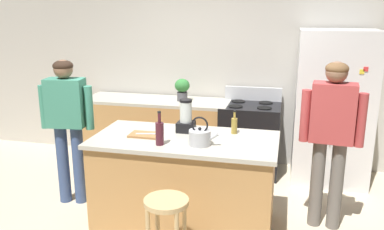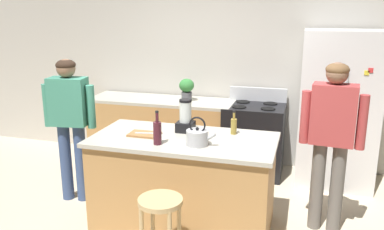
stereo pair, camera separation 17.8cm
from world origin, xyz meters
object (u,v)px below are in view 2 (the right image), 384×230
Objects in this scene: stove_range at (254,139)px; bar_stool at (161,215)px; person_by_sink_right at (332,132)px; blender_appliance at (185,118)px; cutting_board at (144,134)px; tea_kettle at (197,137)px; bottle_vinegar at (234,126)px; person_by_island_left at (70,117)px; potted_plant at (187,88)px; refrigerator at (338,109)px; chef_knife at (146,133)px; kitchen_island at (184,182)px; bottle_wine at (157,132)px.

stove_range is 1.66× the size of bar_stool.
bar_stool is at bearing -140.37° from person_by_sink_right.
cutting_board is at bearing -146.42° from blender_appliance.
stove_range is at bearing 79.87° from tea_kettle.
person_by_sink_right is 7.03× the size of bottle_vinegar.
person_by_island_left reaches higher than tea_kettle.
person_by_island_left is at bearing 145.21° from bar_stool.
bottle_vinegar is (-0.92, -0.04, -0.00)m from person_by_sink_right.
potted_plant reaches higher than bar_stool.
chef_knife is at bearing -140.61° from refrigerator.
bottle_wine is (-0.17, -0.25, 0.57)m from kitchen_island.
refrigerator is 8.58× the size of chef_knife.
refrigerator is 1.21m from person_by_sink_right.
refrigerator is at bearing 27.70° from chef_knife.
bottle_wine is at bearing -167.74° from tea_kettle.
blender_appliance is at bearing -174.01° from bottle_vinegar.
bar_stool is 2.00× the size of blender_appliance.
bottle_wine is at bearing -124.36° from kitchen_island.
refrigerator is 1.11m from stove_range.
bottle_vinegar is at bearing 29.83° from kitchen_island.
bar_stool is at bearing -78.25° from potted_plant.
tea_kettle is at bearing -70.14° from potted_plant.
person_by_island_left is 1.32m from blender_appliance.
tea_kettle is (1.55, -0.36, 0.02)m from person_by_island_left.
blender_appliance reaches higher than cutting_board.
chef_knife is at bearing -175.39° from kitchen_island.
bar_stool is at bearing -100.70° from stove_range.
refrigerator reaches higher than bottle_wine.
refrigerator reaches higher than potted_plant.
bottle_vinegar is at bearing 58.96° from tea_kettle.
bar_stool is 1.22m from bottle_vinegar.
cutting_board is at bearing 166.28° from tea_kettle.
bottle_wine is 0.37m from tea_kettle.
cutting_board is at bearing -12.74° from person_by_island_left.
tea_kettle reaches higher than chef_knife.
person_by_island_left is 4.86× the size of blender_appliance.
potted_plant is 1.82m from bottle_wine.
stove_range is 5.00× the size of chef_knife.
bottle_wine is 0.33m from cutting_board.
stove_range is 1.84m from cutting_board.
tea_kettle is at bearing -25.89° from chef_knife.
potted_plant is 1.57m from bottle_vinegar.
kitchen_island is 5.92× the size of cutting_board.
refrigerator is at bearing 40.25° from blender_appliance.
stove_range is 3.99× the size of tea_kettle.
bottle_wine is at bearing -106.00° from blender_appliance.
bottle_vinegar is 0.50m from tea_kettle.
bottle_vinegar is at bearing -130.08° from refrigerator.
refrigerator is at bearing 49.92° from bottle_vinegar.
person_by_sink_right reaches higher than kitchen_island.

